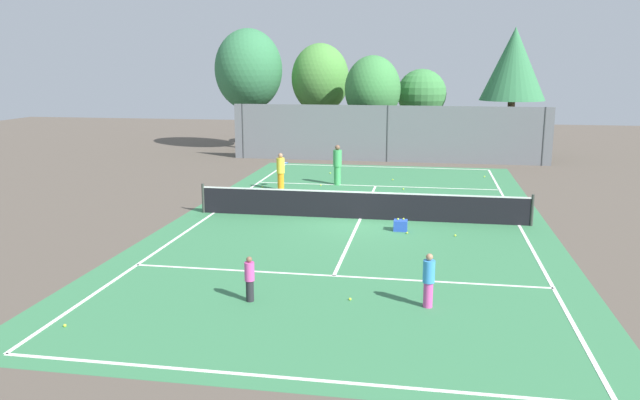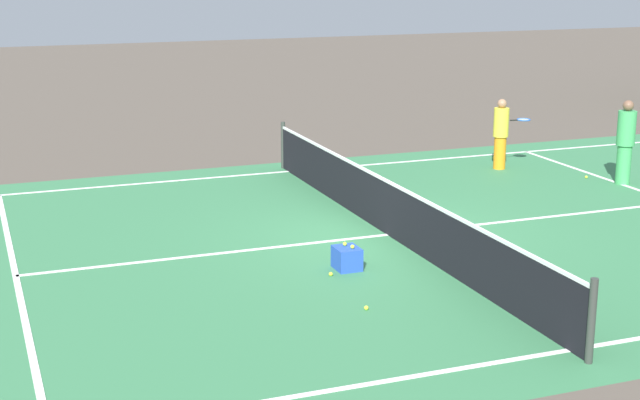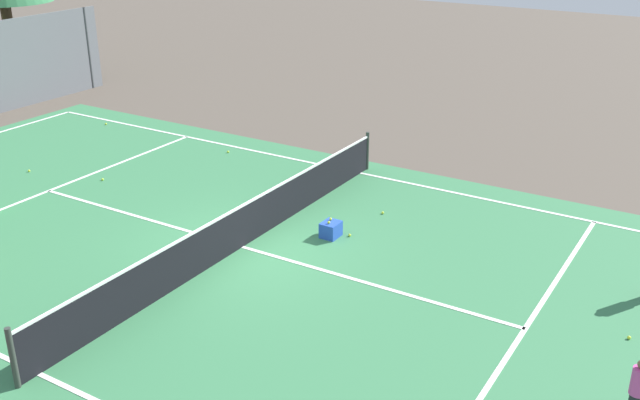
# 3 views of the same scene
# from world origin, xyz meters

# --- Properties ---
(ground_plane) EXTENTS (80.00, 80.00, 0.00)m
(ground_plane) POSITION_xyz_m (0.00, 0.00, 0.00)
(ground_plane) COLOR brown
(court_surface) EXTENTS (13.00, 25.00, 0.01)m
(court_surface) POSITION_xyz_m (0.00, 0.00, 0.00)
(court_surface) COLOR #387A4C
(court_surface) RESTS_ON ground_plane
(tennis_net) EXTENTS (11.90, 0.10, 1.10)m
(tennis_net) POSITION_xyz_m (0.00, 0.00, 0.51)
(tennis_net) COLOR #333833
(tennis_net) RESTS_ON ground_plane
(player_0) EXTENTS (0.39, 0.39, 1.85)m
(player_0) POSITION_xyz_m (-1.78, 6.47, 0.94)
(player_0) COLOR #3FA559
(player_0) RESTS_ON ground_plane
(player_3) EXTENTS (0.39, 0.93, 1.65)m
(player_3) POSITION_xyz_m (-4.05, 4.74, 0.85)
(player_3) COLOR orange
(player_3) RESTS_ON ground_plane
(ball_crate) EXTENTS (0.45, 0.38, 0.43)m
(ball_crate) POSITION_xyz_m (1.50, -1.41, 0.18)
(ball_crate) COLOR blue
(ball_crate) RESTS_ON ground_plane
(tennis_ball_2) EXTENTS (0.07, 0.07, 0.07)m
(tennis_ball_2) POSITION_xyz_m (3.28, -1.85, 0.03)
(tennis_ball_2) COLOR #CCE533
(tennis_ball_2) RESTS_ON ground_plane
(tennis_ball_3) EXTENTS (0.07, 0.07, 0.07)m
(tennis_ball_3) POSITION_xyz_m (1.73, -1.78, 0.03)
(tennis_ball_3) COLOR #CCE533
(tennis_ball_3) RESTS_ON ground_plane
(tennis_ball_4) EXTENTS (0.07, 0.07, 0.07)m
(tennis_ball_4) POSITION_xyz_m (-5.00, 5.16, 0.03)
(tennis_ball_4) COLOR #CCE533
(tennis_ball_4) RESTS_ON ground_plane
(tennis_ball_10) EXTENTS (0.07, 0.07, 0.07)m
(tennis_ball_10) POSITION_xyz_m (-2.48, 6.04, 0.03)
(tennis_ball_10) COLOR #CCE533
(tennis_ball_10) RESTS_ON ground_plane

